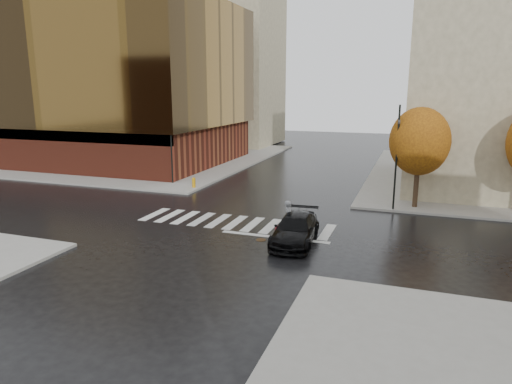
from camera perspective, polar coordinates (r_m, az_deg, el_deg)
ground at (r=26.71m, az=-3.02°, el=-4.13°), size 120.00×120.00×0.00m
sidewalk_nw at (r=54.74m, az=-15.11°, el=4.30°), size 30.00×30.00×0.15m
crosswalk at (r=27.15m, az=-2.62°, el=-3.83°), size 12.00×3.00×0.01m
office_glass at (r=52.35m, az=-18.47°, el=12.74°), size 27.00×19.00×16.00m
building_nw_far at (r=65.90m, az=-3.78°, el=14.87°), size 14.00×12.00×20.00m
tree_ne_a at (r=31.17m, az=19.77°, el=5.95°), size 3.80×3.80×6.50m
sedan at (r=23.57m, az=4.94°, el=-4.66°), size 2.35×5.09×1.44m
cyclist at (r=24.44m, az=4.25°, el=-4.10°), size 1.76×0.68×1.99m
traffic_light_nw at (r=37.82m, az=-10.59°, el=6.83°), size 0.21×0.19×6.80m
traffic_light_ne at (r=30.17m, az=17.20°, el=4.81°), size 0.19×0.20×6.65m
fire_hydrant at (r=36.20m, az=-7.78°, el=1.26°), size 0.29×0.29×0.81m
manhole at (r=24.10m, az=0.62°, el=-6.00°), size 0.63×0.63×0.01m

